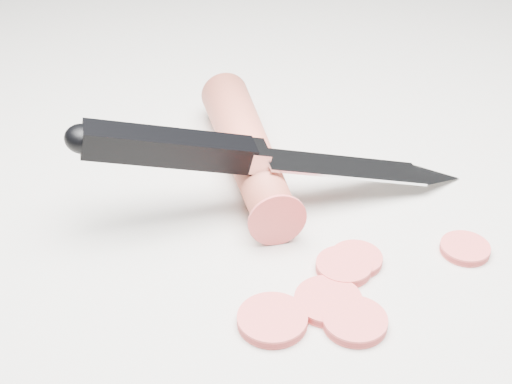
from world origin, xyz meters
TOP-DOWN VIEW (x-y plane):
  - ground at (0.00, 0.00)m, footprint 2.40×2.40m
  - carrot at (-0.01, 0.09)m, footprint 0.08×0.18m
  - carrot_slice_0 at (-0.03, -0.07)m, footprint 0.04×0.04m
  - carrot_slice_1 at (0.07, -0.06)m, footprint 0.03×0.03m
  - carrot_slice_2 at (-0.01, -0.03)m, footprint 0.03×0.03m
  - carrot_slice_3 at (-0.03, -0.05)m, footprint 0.04×0.04m
  - carrot_slice_4 at (0.00, -0.03)m, footprint 0.03×0.03m
  - carrot_slice_5 at (-0.07, -0.05)m, footprint 0.04×0.04m
  - kitchen_knife at (-0.01, 0.05)m, footprint 0.27×0.10m

SIDE VIEW (x-z plane):
  - ground at x=0.00m, z-range 0.00..0.00m
  - carrot_slice_4 at x=0.00m, z-range 0.00..0.01m
  - carrot_slice_1 at x=0.07m, z-range 0.00..0.01m
  - carrot_slice_3 at x=-0.03m, z-range 0.00..0.01m
  - carrot_slice_0 at x=-0.03m, z-range 0.00..0.01m
  - carrot_slice_2 at x=-0.01m, z-range 0.00..0.01m
  - carrot_slice_5 at x=-0.07m, z-range 0.00..0.01m
  - carrot at x=-0.01m, z-range 0.00..0.04m
  - kitchen_knife at x=-0.01m, z-range 0.00..0.08m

